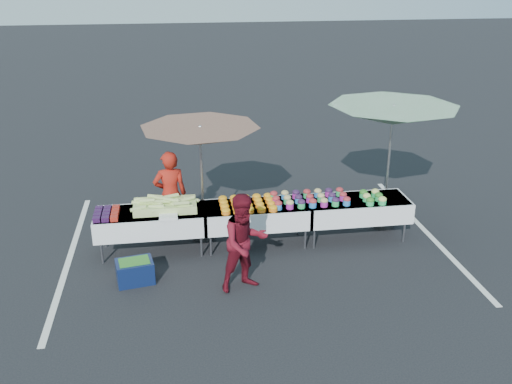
{
  "coord_description": "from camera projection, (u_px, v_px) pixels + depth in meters",
  "views": [
    {
      "loc": [
        -1.35,
        -8.92,
        4.65
      ],
      "look_at": [
        0.0,
        0.0,
        1.0
      ],
      "focal_mm": 40.0,
      "sensor_mm": 36.0,
      "label": 1
    }
  ],
  "objects": [
    {
      "name": "plastic_bags",
      "position": [
        168.0,
        217.0,
        9.34
      ],
      "size": [
        0.3,
        0.25,
        0.05
      ],
      "primitive_type": "cube",
      "color": "white",
      "rests_on": "table_left"
    },
    {
      "name": "potato_cups",
      "position": [
        310.0,
        198.0,
        9.93
      ],
      "size": [
        1.34,
        0.58,
        0.16
      ],
      "color": "#2975C3",
      "rests_on": "table_right"
    },
    {
      "name": "berry_punnets",
      "position": [
        107.0,
        214.0,
        9.41
      ],
      "size": [
        0.4,
        0.54,
        0.08
      ],
      "color": "black",
      "rests_on": "table_left"
    },
    {
      "name": "bean_baskets",
      "position": [
        373.0,
        197.0,
        10.0
      ],
      "size": [
        0.36,
        0.5,
        0.15
      ],
      "color": "green",
      "rests_on": "table_right"
    },
    {
      "name": "ground",
      "position": [
        256.0,
        244.0,
        10.11
      ],
      "size": [
        80.0,
        80.0,
        0.0
      ],
      "primitive_type": "plane",
      "color": "black"
    },
    {
      "name": "stripe_right",
      "position": [
        427.0,
        232.0,
        10.55
      ],
      "size": [
        0.1,
        5.0,
        0.0
      ],
      "primitive_type": "cube",
      "color": "silver",
      "rests_on": "ground"
    },
    {
      "name": "carrot_bowls",
      "position": [
        247.0,
        203.0,
        9.78
      ],
      "size": [
        0.95,
        0.69,
        0.11
      ],
      "color": "orange",
      "rests_on": "table_center"
    },
    {
      "name": "umbrella_right",
      "position": [
        393.0,
        116.0,
        10.02
      ],
      "size": [
        2.69,
        2.69,
        2.35
      ],
      "rotation": [
        0.0,
        0.0,
        -0.19
      ],
      "color": "black",
      "rests_on": "ground"
    },
    {
      "name": "vendor",
      "position": [
        170.0,
        195.0,
        10.11
      ],
      "size": [
        0.63,
        0.45,
        1.62
      ],
      "primitive_type": "imported",
      "rotation": [
        0.0,
        0.0,
        3.24
      ],
      "color": "#A61E13",
      "rests_on": "ground"
    },
    {
      "name": "stripe_left",
      "position": [
        70.0,
        257.0,
        9.67
      ],
      "size": [
        0.1,
        5.0,
        0.0
      ],
      "primitive_type": "cube",
      "color": "silver",
      "rests_on": "ground"
    },
    {
      "name": "table_left",
      "position": [
        151.0,
        221.0,
        9.64
      ],
      "size": [
        1.86,
        0.81,
        0.75
      ],
      "color": "white",
      "rests_on": "ground"
    },
    {
      "name": "umbrella_left",
      "position": [
        200.0,
        137.0,
        9.64
      ],
      "size": [
        2.49,
        2.49,
        2.1
      ],
      "rotation": [
        0.0,
        0.0,
        -0.24
      ],
      "color": "black",
      "rests_on": "ground"
    },
    {
      "name": "table_center",
      "position": [
        256.0,
        214.0,
        9.89
      ],
      "size": [
        1.86,
        0.81,
        0.75
      ],
      "color": "white",
      "rests_on": "ground"
    },
    {
      "name": "customer",
      "position": [
        245.0,
        243.0,
        8.48
      ],
      "size": [
        0.89,
        0.79,
        1.54
      ],
      "primitive_type": "imported",
      "rotation": [
        0.0,
        0.0,
        0.32
      ],
      "color": "#5D0E19",
      "rests_on": "ground"
    },
    {
      "name": "table_right",
      "position": [
        356.0,
        208.0,
        10.14
      ],
      "size": [
        1.86,
        0.81,
        0.75
      ],
      "color": "white",
      "rests_on": "ground"
    },
    {
      "name": "corn_pile",
      "position": [
        165.0,
        205.0,
        9.63
      ],
      "size": [
        1.16,
        0.57,
        0.26
      ],
      "color": "#ACCE69",
      "rests_on": "table_left"
    },
    {
      "name": "storage_bin",
      "position": [
        135.0,
        271.0,
        8.86
      ],
      "size": [
        0.62,
        0.5,
        0.37
      ],
      "rotation": [
        0.0,
        0.0,
        0.17
      ],
      "color": "#0C193F",
      "rests_on": "ground"
    }
  ]
}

